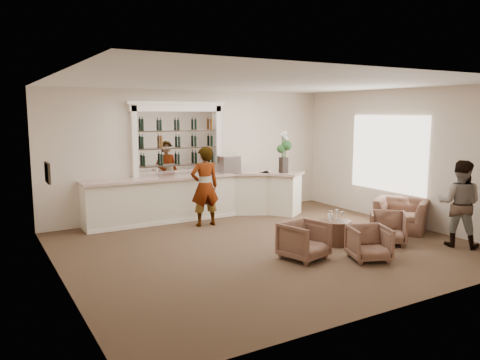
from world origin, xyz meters
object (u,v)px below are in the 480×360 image
Objects in this scene: armchair_left at (304,240)px; flower_vase at (284,150)px; sommelier at (205,186)px; bar_counter at (198,197)px; armchair_center at (369,243)px; guest at (459,204)px; cocktail_table at (335,232)px; armchair_far at (401,215)px; espresso_machine at (229,164)px; armchair_right at (388,228)px.

flower_vase is (1.87, 3.32, 1.40)m from armchair_left.
sommelier is 1.77× the size of flower_vase.
bar_counter is 2.97× the size of sommelier.
bar_counter is at bearing 127.12° from armchair_center.
bar_counter is 6.10m from guest.
cocktail_table is (1.49, -3.58, -0.32)m from bar_counter.
bar_counter reaches higher than armchair_center.
sommelier is (-1.65, 2.81, 0.71)m from cocktail_table.
guest is at bearing -54.23° from bar_counter.
bar_counter is 4.99m from armchair_far.
sommelier is at bearing -159.13° from armchair_far.
espresso_machine is (-2.64, 4.94, 0.47)m from guest.
cocktail_table is 1.15m from armchair_center.
guest is 1.57× the size of armchair_far.
armchair_left is 4.06m from flower_vase.
armchair_left is at bearing -113.20° from armchair_far.
flower_vase reaches higher than armchair_center.
flower_vase is at bearing 76.53° from cocktail_table.
bar_counter is at bearing 79.63° from armchair_left.
cocktail_table is 0.33× the size of sommelier.
bar_counter is 7.34× the size of armchair_left.
cocktail_table is 3.34m from sommelier.
flower_vase reaches higher than sommelier.
flower_vase is (1.25, -0.73, 0.39)m from espresso_machine.
armchair_far is at bearing -50.04° from espresso_machine.
sommelier reaches higher than armchair_center.
bar_counter is 0.87m from sommelier.
flower_vase is (2.17, -0.73, 1.18)m from bar_counter.
armchair_far reaches higher than cocktail_table.
sommelier is at bearing 10.62° from guest.
sommelier is 1.39m from espresso_machine.
espresso_machine is (-0.56, 3.57, 1.11)m from cocktail_table.
armchair_center is (1.46, -3.95, -0.64)m from sommelier.
armchair_far is (3.26, 0.56, 0.01)m from armchair_left.
armchair_center is at bearing -82.58° from espresso_machine.
bar_counter is 5.27× the size of flower_vase.
armchair_right reaches higher than armchair_center.
armchair_left is at bearing -95.90° from espresso_machine.
sommelier is 4.26m from armchair_center.
bar_counter is at bearing -167.30° from armchair_far.
cocktail_table is at bearing -164.36° from armchair_right.
cocktail_table is 2.56m from guest.
sommelier is 2.47× the size of armchair_left.
flower_vase reaches higher than bar_counter.
cocktail_table is at bearing 126.37° from sommelier.
espresso_machine is at bearing -139.13° from sommelier.
sommelier is 4.29m from armchair_right.
armchair_left is 3.31m from armchair_far.
guest is 5.62m from espresso_machine.
bar_counter is at bearing 4.73° from guest.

